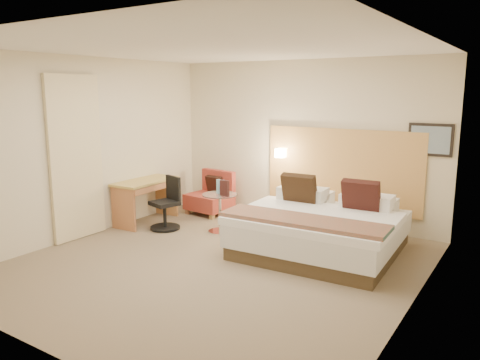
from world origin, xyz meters
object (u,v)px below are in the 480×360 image
Objects in this scene: lounge_chair at (211,197)px; desk_chair at (167,208)px; bed at (321,228)px; desk at (147,189)px; side_table at (220,211)px.

lounge_chair is 1.18m from desk_chair.
lounge_chair is at bearing 161.51° from bed.
bed reaches higher than desk.
side_table is at bearing -178.73° from bed.
lounge_chair is at bearing 89.37° from desk_chair.
side_table is at bearing 20.61° from desk_chair.
bed is 1.83× the size of desk.
desk_chair reaches higher than desk.
desk_chair reaches higher than lounge_chair.
desk is at bearing -117.32° from lounge_chair.
desk_chair is at bearing -172.13° from bed.
side_table is at bearing 8.31° from desk.
bed is 2.63m from lounge_chair.
desk_chair reaches higher than side_table.
side_table is (-1.69, -0.04, 0.01)m from bed.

